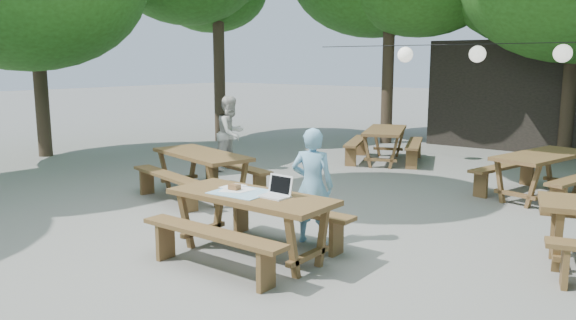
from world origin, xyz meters
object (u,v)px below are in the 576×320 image
(picnic_table_nw, at_px, (202,174))
(second_person, at_px, (231,133))
(main_picnic_table, at_px, (251,225))
(woman, at_px, (312,186))

(picnic_table_nw, relative_size, second_person, 1.43)
(main_picnic_table, height_order, second_person, second_person)
(main_picnic_table, bearing_deg, second_person, 135.37)
(woman, relative_size, second_person, 0.94)
(picnic_table_nw, height_order, second_person, second_person)
(picnic_table_nw, xyz_separation_m, woman, (2.86, -0.88, 0.34))
(second_person, bearing_deg, main_picnic_table, -139.82)
(main_picnic_table, xyz_separation_m, picnic_table_nw, (-2.61, 1.75, 0.00))
(woman, distance_m, second_person, 5.02)
(picnic_table_nw, xyz_separation_m, second_person, (-1.23, 2.04, 0.39))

